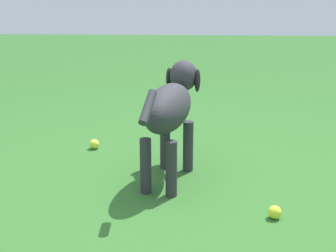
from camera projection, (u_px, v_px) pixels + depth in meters
ground at (176, 192)px, 2.79m from camera, size 14.00×14.00×0.00m
dog at (171, 107)px, 2.86m from camera, size 0.37×0.94×0.65m
tennis_ball_0 at (275, 212)px, 2.48m from camera, size 0.07×0.07×0.07m
tennis_ball_1 at (94, 144)px, 3.45m from camera, size 0.07×0.07×0.07m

